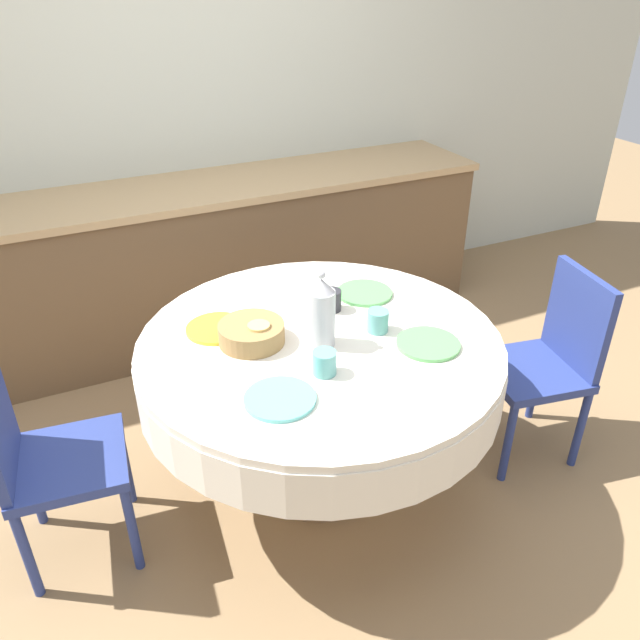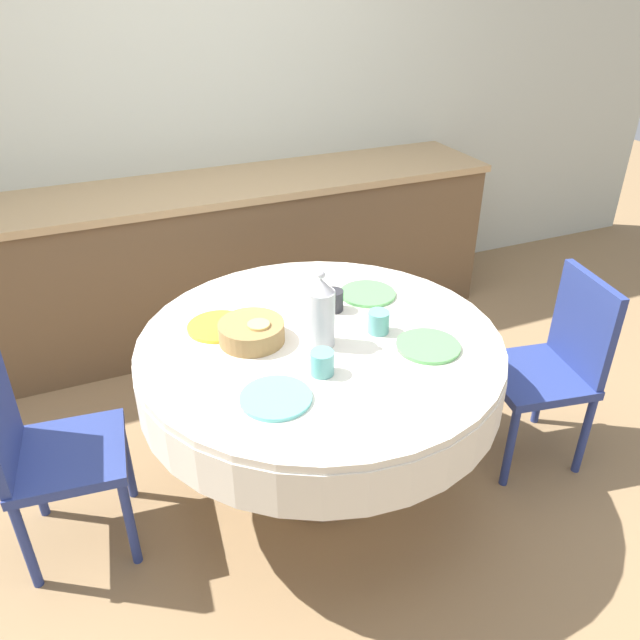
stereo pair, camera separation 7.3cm
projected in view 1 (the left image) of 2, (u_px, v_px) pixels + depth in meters
ground_plane at (320, 484)px, 2.72m from camera, size 12.00×12.00×0.00m
wall_back at (181, 100)px, 3.48m from camera, size 7.00×0.05×2.60m
kitchen_counter at (212, 260)px, 3.64m from camera, size 3.24×0.64×0.91m
dining_table at (320, 365)px, 2.40m from camera, size 1.38×1.38×0.75m
chair_left at (548, 356)px, 2.71m from camera, size 0.46×0.46×0.87m
chair_right at (42, 453)px, 2.18m from camera, size 0.44×0.44×0.87m
plate_near_left at (280, 399)px, 2.01m from camera, size 0.24×0.24×0.01m
cup_near_left at (325, 363)px, 2.12m from camera, size 0.08×0.08×0.09m
plate_near_right at (428, 344)px, 2.30m from camera, size 0.24×0.24×0.01m
cup_near_right at (378, 321)px, 2.37m from camera, size 0.08×0.08×0.09m
plate_far_left at (217, 328)px, 2.39m from camera, size 0.24×0.24×0.01m
cup_far_left at (259, 335)px, 2.28m from camera, size 0.08×0.08×0.09m
plate_far_right at (364, 293)px, 2.64m from camera, size 0.24×0.24×0.01m
cup_far_right at (331, 300)px, 2.51m from camera, size 0.08×0.08×0.09m
coffee_carafe at (322, 313)px, 2.24m from camera, size 0.10×0.10×0.30m
bread_basket at (252, 333)px, 2.30m from camera, size 0.25×0.25×0.08m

